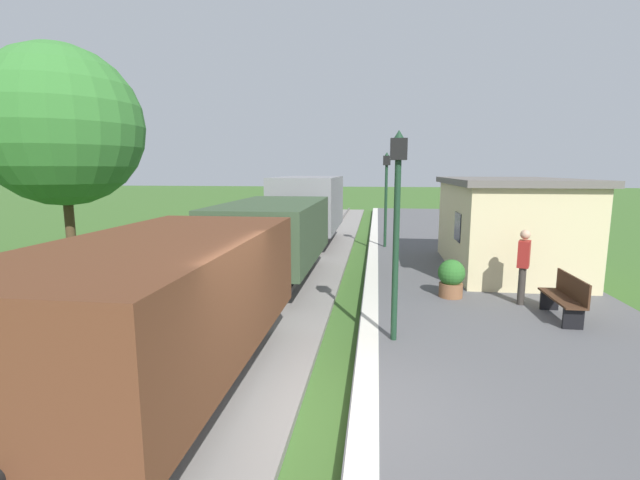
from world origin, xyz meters
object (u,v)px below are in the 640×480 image
object	(u,v)px
station_hut	(506,224)
potted_planter	(451,278)
bench_down_platform	(471,233)
lamp_post_near	(397,198)
freight_train	(278,230)
person_waiting	(523,264)
bench_near_hut	(565,297)
tree_trackside_far	(61,127)
lamp_post_far	(386,182)

from	to	relation	value
station_hut	potted_planter	size ratio (longest dim) A/B	6.33
station_hut	bench_down_platform	bearing A→B (deg)	90.48
lamp_post_near	freight_train	bearing A→B (deg)	123.06
station_hut	person_waiting	distance (m)	3.72
freight_train	station_hut	bearing A→B (deg)	10.12
station_hut	person_waiting	size ratio (longest dim) A/B	3.39
freight_train	bench_down_platform	bearing A→B (deg)	41.16
station_hut	bench_near_hut	world-z (taller)	station_hut
person_waiting	tree_trackside_far	bearing A→B (deg)	12.98
person_waiting	potted_planter	world-z (taller)	person_waiting
freight_train	bench_near_hut	xyz separation A→B (m)	(6.76, -3.42, -0.78)
potted_planter	lamp_post_far	bearing A→B (deg)	102.07
bench_near_hut	person_waiting	world-z (taller)	person_waiting
bench_down_platform	tree_trackside_far	distance (m)	15.08
bench_near_hut	person_waiting	xyz separation A→B (m)	(-0.54, 1.00, 0.46)
person_waiting	lamp_post_near	bearing A→B (deg)	62.75
bench_near_hut	lamp_post_near	world-z (taller)	lamp_post_near
bench_near_hut	potted_planter	world-z (taller)	potted_planter
bench_down_platform	bench_near_hut	bearing A→B (deg)	-90.00
freight_train	station_hut	size ratio (longest dim) A/B	3.34
lamp_post_far	tree_trackside_far	world-z (taller)	tree_trackside_far
freight_train	tree_trackside_far	bearing A→B (deg)	-176.09
freight_train	lamp_post_near	world-z (taller)	lamp_post_near
freight_train	lamp_post_near	xyz separation A→B (m)	(3.25, -4.99, 1.30)
station_hut	lamp_post_far	bearing A→B (deg)	134.97
station_hut	tree_trackside_far	xyz separation A→B (m)	(-13.18, -1.65, 2.88)
station_hut	person_waiting	world-z (taller)	station_hut
bench_down_platform	lamp_post_far	world-z (taller)	lamp_post_far
freight_train	potted_planter	distance (m)	5.21
bench_near_hut	freight_train	bearing A→B (deg)	153.15
freight_train	lamp_post_far	xyz separation A→B (m)	(3.25, 4.77, 1.30)
person_waiting	tree_trackside_far	distance (m)	13.18
tree_trackside_far	person_waiting	bearing A→B (deg)	-8.98
person_waiting	freight_train	bearing A→B (deg)	0.64
bench_down_platform	tree_trackside_far	world-z (taller)	tree_trackside_far
person_waiting	tree_trackside_far	xyz separation A→B (m)	(-12.59, 1.99, 3.35)
lamp_post_near	tree_trackside_far	distance (m)	10.79
freight_train	bench_near_hut	size ratio (longest dim) A/B	12.93
lamp_post_near	station_hut	bearing A→B (deg)	60.19
potted_planter	lamp_post_near	size ratio (longest dim) A/B	0.25
freight_train	tree_trackside_far	distance (m)	7.07
station_hut	bench_near_hut	xyz separation A→B (m)	(-0.04, -4.64, -0.93)
station_hut	lamp_post_near	size ratio (longest dim) A/B	1.57
station_hut	tree_trackside_far	size ratio (longest dim) A/B	0.84
station_hut	bench_near_hut	distance (m)	4.73
bench_near_hut	tree_trackside_far	bearing A→B (deg)	167.19
freight_train	lamp_post_far	size ratio (longest dim) A/B	5.24
station_hut	bench_near_hut	size ratio (longest dim) A/B	3.87
freight_train	potted_planter	world-z (taller)	freight_train
bench_near_hut	station_hut	bearing A→B (deg)	89.51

